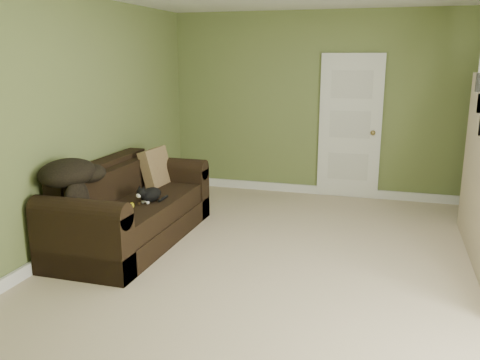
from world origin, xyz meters
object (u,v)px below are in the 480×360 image
Objects in this scene: banana at (132,206)px; side_table at (157,188)px; cat at (150,195)px; sofa at (130,211)px.

side_table is at bearing 78.78° from banana.
sofa is at bearing -174.48° from cat.
side_table is 1.30m from cat.
cat is 2.47× the size of banana.
side_table is 1.87× the size of cat.
banana is (0.19, -0.28, 0.16)m from sofa.
banana is at bearing -74.12° from side_table.
sofa reaches higher than cat.
side_table is at bearing 126.21° from cat.
sofa is 5.08× the size of cat.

